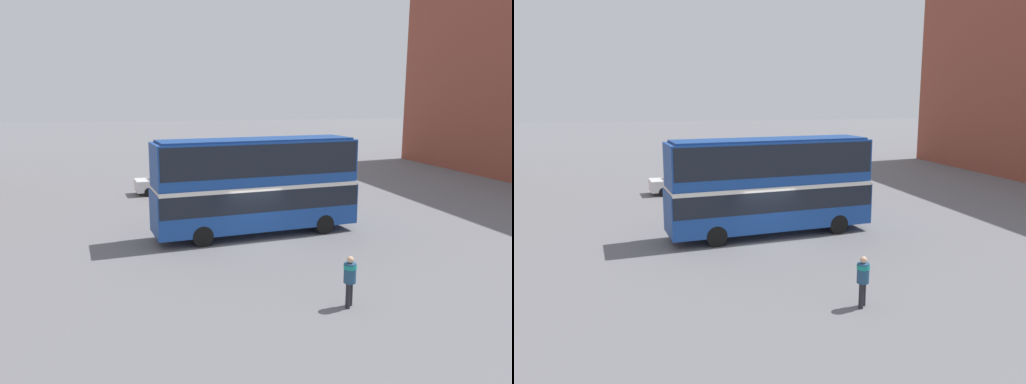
{
  "view_description": "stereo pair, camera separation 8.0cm",
  "coord_description": "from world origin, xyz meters",
  "views": [
    {
      "loc": [
        -5.6,
        -22.09,
        6.74
      ],
      "look_at": [
        0.32,
        1.15,
        2.14
      ],
      "focal_mm": 35.0,
      "sensor_mm": 36.0,
      "label": 1
    },
    {
      "loc": [
        -5.52,
        -22.11,
        6.74
      ],
      "look_at": [
        0.32,
        1.15,
        2.14
      ],
      "focal_mm": 35.0,
      "sensor_mm": 36.0,
      "label": 2
    }
  ],
  "objects": [
    {
      "name": "pedestrian_foreground",
      "position": [
        1.1,
        -8.06,
        1.05
      ],
      "size": [
        0.59,
        0.59,
        1.72
      ],
      "rotation": [
        0.0,
        0.0,
        2.42
      ],
      "color": "#232328",
      "rests_on": "ground_plane"
    },
    {
      "name": "double_decker_bus",
      "position": [
        0.32,
        1.15,
        2.7
      ],
      "size": [
        10.25,
        3.58,
        4.75
      ],
      "rotation": [
        0.0,
        0.0,
        0.11
      ],
      "color": "#194293",
      "rests_on": "ground_plane"
    },
    {
      "name": "ground_plane",
      "position": [
        0.0,
        0.0,
        0.0
      ],
      "size": [
        240.0,
        240.0,
        0.0
      ],
      "primitive_type": "plane",
      "color": "slate"
    },
    {
      "name": "parked_car_kerb_near",
      "position": [
        -3.25,
        13.09,
        0.78
      ],
      "size": [
        4.23,
        2.26,
        1.55
      ],
      "rotation": [
        0.0,
        0.0,
        3.25
      ],
      "color": "silver",
      "rests_on": "ground_plane"
    }
  ]
}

